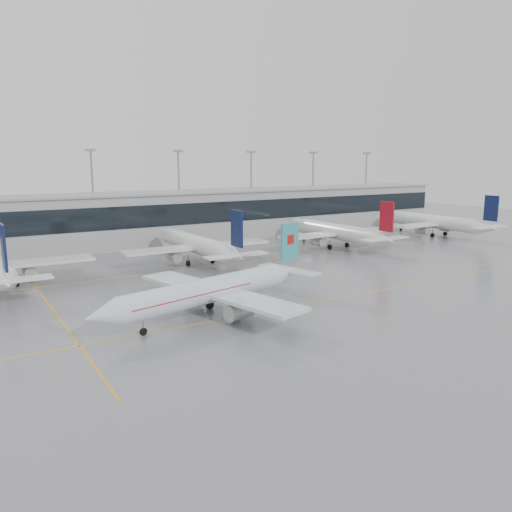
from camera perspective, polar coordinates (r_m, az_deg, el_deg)
ground at (r=70.23m, az=5.18°, el=-5.57°), size 320.00×320.00×0.00m
taxi_line_main at (r=70.23m, az=5.18°, el=-5.57°), size 120.00×0.25×0.01m
taxi_line_north at (r=95.18m, az=-5.70°, el=-1.23°), size 120.00×0.25×0.01m
taxi_line_cross at (r=72.34m, az=-22.12°, el=-5.85°), size 0.25×60.00×0.01m
terminal at (r=123.47m, az=-12.32°, el=4.15°), size 180.00×15.00×12.00m
terminal_glass at (r=116.26m, az=-11.10°, el=4.54°), size 180.00×0.20×5.00m
terminal_roof at (r=122.94m, az=-12.43°, el=7.02°), size 182.00×16.00×0.40m
light_masts at (r=128.54m, az=-13.35°, el=7.65°), size 156.40×1.00×22.60m
air_canada_jet at (r=64.75m, az=-4.67°, el=-3.84°), size 34.70×27.81×10.83m
parked_jet_c at (r=97.77m, az=-6.69°, el=1.28°), size 29.64×36.96×11.72m
parked_jet_d at (r=116.74m, az=9.07°, el=2.76°), size 29.64×36.96×11.72m
parked_jet_e at (r=141.94m, az=19.88°, el=3.66°), size 29.64×36.96×11.72m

